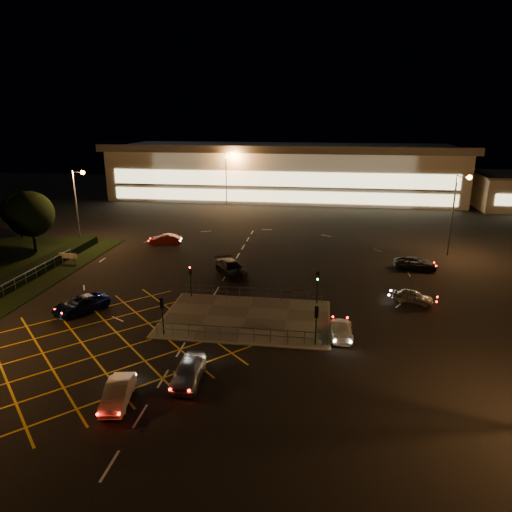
# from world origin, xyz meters

# --- Properties ---
(ground) EXTENTS (180.00, 180.00, 0.00)m
(ground) POSITION_xyz_m (0.00, 0.00, 0.00)
(ground) COLOR black
(ground) RESTS_ON ground
(pedestrian_island) EXTENTS (14.00, 9.00, 0.12)m
(pedestrian_island) POSITION_xyz_m (2.00, -2.00, 0.06)
(pedestrian_island) COLOR #4C4944
(pedestrian_island) RESTS_ON ground
(hedge) EXTENTS (2.00, 26.00, 1.00)m
(hedge) POSITION_xyz_m (-23.00, 6.00, 0.50)
(hedge) COLOR black
(hedge) RESTS_ON ground
(supermarket) EXTENTS (72.00, 26.50, 10.50)m
(supermarket) POSITION_xyz_m (0.00, 61.95, 5.31)
(supermarket) COLOR beige
(supermarket) RESTS_ON ground
(streetlight_nw) EXTENTS (1.78, 0.56, 10.03)m
(streetlight_nw) POSITION_xyz_m (-23.56, 18.00, 6.56)
(streetlight_nw) COLOR slate
(streetlight_nw) RESTS_ON ground
(streetlight_ne) EXTENTS (1.78, 0.56, 10.03)m
(streetlight_ne) POSITION_xyz_m (24.44, 20.00, 6.56)
(streetlight_ne) COLOR slate
(streetlight_ne) RESTS_ON ground
(streetlight_far_left) EXTENTS (1.78, 0.56, 10.03)m
(streetlight_far_left) POSITION_xyz_m (-9.56, 48.00, 6.56)
(streetlight_far_left) COLOR slate
(streetlight_far_left) RESTS_ON ground
(streetlight_far_right) EXTENTS (1.78, 0.56, 10.03)m
(streetlight_far_right) POSITION_xyz_m (30.44, 50.00, 6.56)
(streetlight_far_right) COLOR slate
(streetlight_far_right) RESTS_ON ground
(signal_sw) EXTENTS (0.28, 0.30, 3.15)m
(signal_sw) POSITION_xyz_m (-4.00, -5.99, 2.37)
(signal_sw) COLOR black
(signal_sw) RESTS_ON pedestrian_island
(signal_se) EXTENTS (0.28, 0.30, 3.15)m
(signal_se) POSITION_xyz_m (8.00, -5.99, 2.37)
(signal_se) COLOR black
(signal_se) RESTS_ON pedestrian_island
(signal_nw) EXTENTS (0.28, 0.30, 3.15)m
(signal_nw) POSITION_xyz_m (-4.00, 1.99, 2.37)
(signal_nw) COLOR black
(signal_nw) RESTS_ON pedestrian_island
(signal_ne) EXTENTS (0.28, 0.30, 3.15)m
(signal_ne) POSITION_xyz_m (8.00, 1.99, 2.37)
(signal_ne) COLOR black
(signal_ne) RESTS_ON pedestrian_island
(tree_c) EXTENTS (5.76, 5.76, 7.84)m
(tree_c) POSITION_xyz_m (-28.00, 14.00, 4.95)
(tree_c) COLOR black
(tree_c) RESTS_ON ground
(tree_d) EXTENTS (4.68, 4.68, 6.37)m
(tree_d) POSITION_xyz_m (-34.00, 20.00, 4.02)
(tree_d) COLOR black
(tree_d) RESTS_ON ground
(car_near_silver) EXTENTS (1.87, 4.41, 1.49)m
(car_near_silver) POSITION_xyz_m (-0.22, -12.03, 0.74)
(car_near_silver) COLOR silver
(car_near_silver) RESTS_ON ground
(car_queue_white) EXTENTS (2.06, 4.17, 1.31)m
(car_queue_white) POSITION_xyz_m (-3.81, -14.91, 0.66)
(car_queue_white) COLOR silver
(car_queue_white) RESTS_ON ground
(car_left_blue) EXTENTS (4.65, 5.44, 1.39)m
(car_left_blue) POSITION_xyz_m (-12.87, -2.50, 0.69)
(car_left_blue) COLOR #0B1742
(car_left_blue) RESTS_ON ground
(car_far_dkgrey) EXTENTS (4.83, 5.78, 1.58)m
(car_far_dkgrey) POSITION_xyz_m (-1.44, 8.88, 0.79)
(car_far_dkgrey) COLOR black
(car_far_dkgrey) RESTS_ON ground
(car_right_silver) EXTENTS (3.95, 2.43, 1.25)m
(car_right_silver) POSITION_xyz_m (16.89, 3.71, 0.63)
(car_right_silver) COLOR #A9ABB0
(car_right_silver) RESTS_ON ground
(car_circ_red) EXTENTS (4.48, 2.22, 1.41)m
(car_circ_red) POSITION_xyz_m (-12.68, 19.72, 0.71)
(car_circ_red) COLOR maroon
(car_circ_red) RESTS_ON ground
(car_east_grey) EXTENTS (4.89, 2.42, 1.33)m
(car_east_grey) POSITION_xyz_m (18.99, 13.85, 0.67)
(car_east_grey) COLOR black
(car_east_grey) RESTS_ON ground
(car_approach_white) EXTENTS (1.80, 4.33, 1.25)m
(car_approach_white) POSITION_xyz_m (10.00, -4.15, 0.63)
(car_approach_white) COLOR silver
(car_approach_white) RESTS_ON ground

